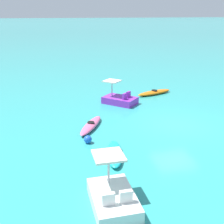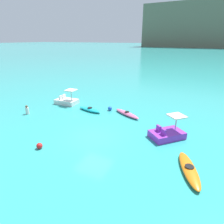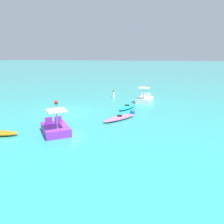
% 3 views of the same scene
% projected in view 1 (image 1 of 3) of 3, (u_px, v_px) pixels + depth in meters
% --- Properties ---
extents(ground_plane, '(600.00, 600.00, 0.00)m').
position_uv_depth(ground_plane, '(176.00, 125.00, 17.57)').
color(ground_plane, teal).
extents(kayak_cyan, '(2.81, 1.23, 0.37)m').
position_uv_depth(kayak_cyan, '(114.00, 153.00, 13.69)').
color(kayak_cyan, '#19B7C6').
rests_on(kayak_cyan, ground_plane).
extents(kayak_orange, '(1.84, 3.36, 0.37)m').
position_uv_depth(kayak_orange, '(154.00, 92.00, 23.96)').
color(kayak_orange, orange).
rests_on(kayak_orange, ground_plane).
extents(kayak_pink, '(3.09, 2.01, 0.37)m').
position_uv_depth(kayak_pink, '(91.00, 125.00, 17.07)').
color(kayak_pink, pink).
rests_on(kayak_pink, ground_plane).
extents(pedal_boat_purple, '(2.74, 2.77, 1.68)m').
position_uv_depth(pedal_boat_purple, '(120.00, 99.00, 21.52)').
color(pedal_boat_purple, purple).
rests_on(pedal_boat_purple, ground_plane).
extents(pedal_boat_white, '(2.49, 1.57, 1.68)m').
position_uv_depth(pedal_boat_white, '(113.00, 197.00, 10.17)').
color(pedal_boat_white, white).
rests_on(pedal_boat_white, ground_plane).
extents(buoy_blue, '(0.42, 0.42, 0.42)m').
position_uv_depth(buoy_blue, '(88.00, 139.00, 15.08)').
color(buoy_blue, blue).
rests_on(buoy_blue, ground_plane).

